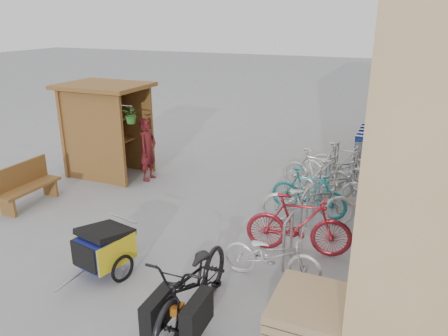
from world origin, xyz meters
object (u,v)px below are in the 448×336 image
at_px(bench, 26,184).
at_px(shopping_carts, 370,141).
at_px(kiosk, 103,117).
at_px(bike_5, 317,172).
at_px(bike_2, 308,201).
at_px(bike_0, 272,255).
at_px(bike_3, 309,192).
at_px(bike_4, 329,185).
at_px(cargo_bike, 193,285).
at_px(bike_7, 341,161).
at_px(bike_6, 335,169).
at_px(child_trailer, 104,247).
at_px(person_kiosk, 148,150).
at_px(bike_1, 299,224).
at_px(pallet_stack, 310,311).

height_order(bench, shopping_carts, shopping_carts).
bearing_deg(kiosk, bike_5, 8.71).
bearing_deg(bike_2, bike_0, 163.23).
bearing_deg(bike_3, bike_4, -11.21).
relative_size(cargo_bike, bike_7, 1.39).
distance_m(bench, bike_6, 7.19).
bearing_deg(bike_6, bike_3, -178.77).
bearing_deg(bike_4, child_trailer, 140.30).
bearing_deg(cargo_bike, bike_0, 62.48).
relative_size(bike_2, bike_6, 1.06).
height_order(cargo_bike, bike_6, cargo_bike).
bearing_deg(person_kiosk, kiosk, 94.03).
xyz_separation_m(kiosk, bike_1, (5.66, -2.04, -0.99)).
bearing_deg(shopping_carts, bike_0, -96.86).
relative_size(bike_3, bike_4, 1.01).
height_order(bench, cargo_bike, cargo_bike).
xyz_separation_m(bench, bike_0, (5.87, -0.65, -0.07)).
bearing_deg(kiosk, person_kiosk, 4.44).
bearing_deg(bike_2, bike_7, -18.66).
relative_size(kiosk, bike_0, 1.55).
xyz_separation_m(shopping_carts, bike_6, (-0.58, -2.28, -0.17)).
distance_m(shopping_carts, bike_2, 4.59).
xyz_separation_m(cargo_bike, person_kiosk, (-3.56, 4.49, 0.24)).
xyz_separation_m(child_trailer, bike_4, (2.84, 4.30, -0.04)).
height_order(pallet_stack, bike_4, bike_4).
height_order(bench, bike_0, bench).
bearing_deg(cargo_bike, shopping_carts, 78.16).
bearing_deg(bike_7, bike_3, 178.06).
bearing_deg(bike_6, bike_4, -168.54).
xyz_separation_m(bike_2, bike_7, (0.21, 2.89, -0.02)).
xyz_separation_m(person_kiosk, bike_0, (4.24, -3.09, -0.38)).
height_order(bike_0, bike_4, bike_4).
bearing_deg(bike_2, pallet_stack, 178.72).
bearing_deg(bike_6, bench, 130.46).
height_order(kiosk, child_trailer, kiosk).
height_order(kiosk, pallet_stack, kiosk).
xyz_separation_m(shopping_carts, bike_5, (-0.89, -2.90, -0.09)).
xyz_separation_m(kiosk, pallet_stack, (6.28, -3.87, -1.34)).
xyz_separation_m(child_trailer, bike_5, (2.47, 4.73, 0.06)).
relative_size(bench, child_trailer, 1.01).
relative_size(pallet_stack, shopping_carts, 0.50).
height_order(kiosk, bike_4, kiosk).
distance_m(bench, bike_7, 7.59).
xyz_separation_m(bike_3, bike_7, (0.29, 2.48, -0.04)).
distance_m(shopping_carts, bike_4, 3.38).
distance_m(bike_1, bike_2, 1.24).
bearing_deg(bike_0, cargo_bike, 150.92).
relative_size(bike_0, bike_3, 0.96).
bearing_deg(person_kiosk, bike_6, -73.59).
bearing_deg(bike_0, bike_4, -7.80).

